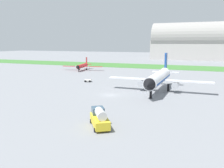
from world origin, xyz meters
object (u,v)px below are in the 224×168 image
at_px(airplane_midfield_jet, 159,78).
at_px(fuel_truck_midfield, 100,118).
at_px(baggage_cart_near_gate, 88,80).
at_px(airplane_taxiing_turboprop, 82,66).

relative_size(airplane_midfield_jet, fuel_truck_midfield, 4.56).
xyz_separation_m(baggage_cart_near_gate, fuel_truck_midfield, (24.18, -42.05, 1.01)).
height_order(airplane_midfield_jet, airplane_taxiing_turboprop, airplane_midfield_jet).
bearing_deg(airplane_midfield_jet, airplane_taxiing_turboprop, -131.06).
bearing_deg(fuel_truck_midfield, baggage_cart_near_gate, -5.04).
xyz_separation_m(airplane_midfield_jet, airplane_taxiing_turboprop, (-47.77, 40.84, -1.56)).
bearing_deg(airplane_midfield_jet, baggage_cart_near_gate, -106.24).
relative_size(baggage_cart_near_gate, fuel_truck_midfield, 0.41).
bearing_deg(baggage_cart_near_gate, airplane_taxiing_turboprop, 107.69).
xyz_separation_m(airplane_midfield_jet, baggage_cart_near_gate, (-27.27, 7.67, -3.32)).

